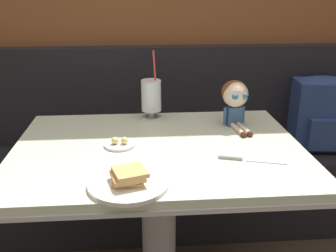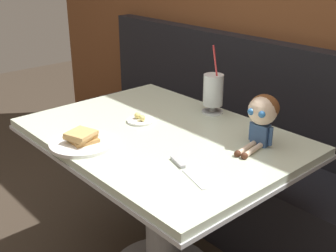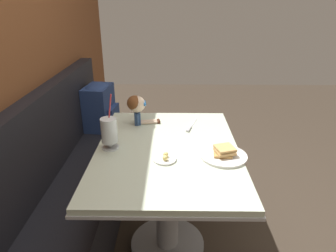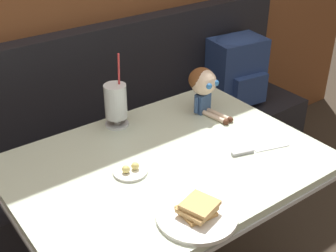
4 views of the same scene
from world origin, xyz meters
name	(u,v)px [view 1 (image 1 of 4)]	position (x,y,z in m)	size (l,w,h in m)	color
wood_panel_wall	(149,8)	(0.00, 1.05, 1.20)	(4.40, 0.08, 2.40)	brown
booth_bench	(153,169)	(0.00, 0.81, 0.33)	(2.60, 0.48, 1.00)	black
diner_table	(159,191)	(0.00, 0.18, 0.54)	(1.11, 0.81, 0.74)	beige
toast_plate	(129,181)	(-0.11, -0.12, 0.76)	(0.25, 0.25, 0.06)	white
milkshake_glass	(151,98)	(-0.01, 0.50, 0.84)	(0.10, 0.10, 0.32)	silver
butter_saucer	(120,144)	(-0.15, 0.19, 0.75)	(0.12, 0.12, 0.04)	white
butter_knife	(240,158)	(0.28, 0.04, 0.74)	(0.23, 0.09, 0.01)	silver
seated_doll	(235,97)	(0.34, 0.39, 0.87)	(0.13, 0.23, 0.20)	#385689
backpack	(321,111)	(0.94, 0.78, 0.66)	(0.32, 0.28, 0.41)	navy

